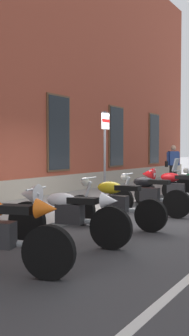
{
  "coord_description": "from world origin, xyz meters",
  "views": [
    {
      "loc": [
        -8.33,
        -4.67,
        1.55
      ],
      "look_at": [
        -1.42,
        -0.38,
        1.17
      ],
      "focal_mm": 41.72,
      "sensor_mm": 36.0,
      "label": 1
    }
  ],
  "objects_px": {
    "motorcycle_red_sport": "(171,186)",
    "parking_sign": "(105,144)",
    "motorcycle_yellow_naked": "(113,204)",
    "pedestrian_blue_top": "(173,163)",
    "motorcycle_white_sport": "(63,212)",
    "motorcycle_black_naked": "(147,195)"
  },
  "relations": [
    {
      "from": "motorcycle_yellow_naked",
      "to": "motorcycle_red_sport",
      "type": "height_order",
      "value": "motorcycle_red_sport"
    },
    {
      "from": "motorcycle_black_naked",
      "to": "pedestrian_blue_top",
      "type": "xyz_separation_m",
      "value": [
        6.75,
        1.88,
        0.54
      ]
    },
    {
      "from": "motorcycle_white_sport",
      "to": "parking_sign",
      "type": "distance_m",
      "value": 4.13
    },
    {
      "from": "motorcycle_white_sport",
      "to": "motorcycle_red_sport",
      "type": "xyz_separation_m",
      "value": [
        4.76,
        -0.05,
        0.04
      ]
    },
    {
      "from": "motorcycle_yellow_naked",
      "to": "motorcycle_black_naked",
      "type": "bearing_deg",
      "value": 1.45
    },
    {
      "from": "motorcycle_white_sport",
      "to": "motorcycle_black_naked",
      "type": "height_order",
      "value": "motorcycle_black_naked"
    },
    {
      "from": "motorcycle_red_sport",
      "to": "motorcycle_white_sport",
      "type": "bearing_deg",
      "value": 179.41
    },
    {
      "from": "motorcycle_red_sport",
      "to": "parking_sign",
      "type": "xyz_separation_m",
      "value": [
        -1.04,
        1.43,
        1.12
      ]
    },
    {
      "from": "motorcycle_white_sport",
      "to": "motorcycle_black_naked",
      "type": "relative_size",
      "value": 1.05
    },
    {
      "from": "motorcycle_black_naked",
      "to": "motorcycle_red_sport",
      "type": "distance_m",
      "value": 1.45
    },
    {
      "from": "motorcycle_red_sport",
      "to": "pedestrian_blue_top",
      "type": "xyz_separation_m",
      "value": [
        5.3,
        1.92,
        0.45
      ]
    },
    {
      "from": "motorcycle_white_sport",
      "to": "motorcycle_red_sport",
      "type": "bearing_deg",
      "value": -0.59
    },
    {
      "from": "motorcycle_red_sport",
      "to": "parking_sign",
      "type": "height_order",
      "value": "parking_sign"
    },
    {
      "from": "motorcycle_white_sport",
      "to": "motorcycle_yellow_naked",
      "type": "height_order",
      "value": "motorcycle_yellow_naked"
    },
    {
      "from": "motorcycle_yellow_naked",
      "to": "motorcycle_red_sport",
      "type": "relative_size",
      "value": 0.99
    },
    {
      "from": "motorcycle_yellow_naked",
      "to": "pedestrian_blue_top",
      "type": "relative_size",
      "value": 1.32
    },
    {
      "from": "motorcycle_yellow_naked",
      "to": "motorcycle_black_naked",
      "type": "distance_m",
      "value": 1.71
    },
    {
      "from": "pedestrian_blue_top",
      "to": "parking_sign",
      "type": "height_order",
      "value": "parking_sign"
    },
    {
      "from": "motorcycle_white_sport",
      "to": "motorcycle_black_naked",
      "type": "xyz_separation_m",
      "value": [
        3.31,
        -0.01,
        -0.05
      ]
    },
    {
      "from": "motorcycle_black_naked",
      "to": "motorcycle_red_sport",
      "type": "bearing_deg",
      "value": -1.42
    },
    {
      "from": "motorcycle_yellow_naked",
      "to": "pedestrian_blue_top",
      "type": "xyz_separation_m",
      "value": [
        8.46,
        1.93,
        0.54
      ]
    },
    {
      "from": "motorcycle_white_sport",
      "to": "motorcycle_red_sport",
      "type": "relative_size",
      "value": 1.0
    }
  ]
}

